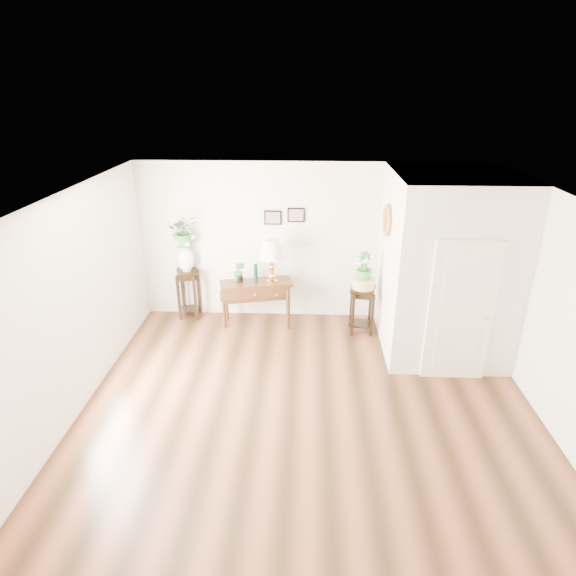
# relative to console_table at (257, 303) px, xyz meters

# --- Properties ---
(floor) EXTENTS (6.00, 5.50, 0.02)m
(floor) POSITION_rel_console_table_xyz_m (0.93, -2.31, -0.41)
(floor) COLOR brown
(floor) RESTS_ON ground
(ceiling) EXTENTS (6.00, 5.50, 0.02)m
(ceiling) POSITION_rel_console_table_xyz_m (0.93, -2.31, 2.39)
(ceiling) COLOR white
(ceiling) RESTS_ON ground
(wall_back) EXTENTS (6.00, 0.02, 2.80)m
(wall_back) POSITION_rel_console_table_xyz_m (0.93, 0.44, 0.99)
(wall_back) COLOR beige
(wall_back) RESTS_ON ground
(wall_front) EXTENTS (6.00, 0.02, 2.80)m
(wall_front) POSITION_rel_console_table_xyz_m (0.93, -5.06, 0.99)
(wall_front) COLOR beige
(wall_front) RESTS_ON ground
(wall_left) EXTENTS (0.02, 5.50, 2.80)m
(wall_left) POSITION_rel_console_table_xyz_m (-2.07, -2.31, 0.99)
(wall_left) COLOR beige
(wall_left) RESTS_ON ground
(wall_right) EXTENTS (0.02, 5.50, 2.80)m
(wall_right) POSITION_rel_console_table_xyz_m (3.93, -2.31, 0.99)
(wall_right) COLOR beige
(wall_right) RESTS_ON ground
(partition) EXTENTS (1.80, 1.95, 2.80)m
(partition) POSITION_rel_console_table_xyz_m (3.03, -0.53, 0.99)
(partition) COLOR beige
(partition) RESTS_ON floor
(door) EXTENTS (0.90, 0.05, 2.10)m
(door) POSITION_rel_console_table_xyz_m (3.03, -1.53, 0.64)
(door) COLOR #E9E8CB
(door) RESTS_ON floor
(art_print_left) EXTENTS (0.30, 0.02, 0.25)m
(art_print_left) POSITION_rel_console_table_xyz_m (0.28, 0.42, 1.44)
(art_print_left) COLOR black
(art_print_left) RESTS_ON wall_back
(art_print_right) EXTENTS (0.30, 0.02, 0.25)m
(art_print_right) POSITION_rel_console_table_xyz_m (0.68, 0.42, 1.49)
(art_print_right) COLOR black
(art_print_right) RESTS_ON wall_back
(wall_ornament) EXTENTS (0.07, 0.51, 0.51)m
(wall_ornament) POSITION_rel_console_table_xyz_m (2.09, -0.41, 1.64)
(wall_ornament) COLOR #A97031
(wall_ornament) RESTS_ON partition
(console_table) EXTENTS (1.29, 0.67, 0.82)m
(console_table) POSITION_rel_console_table_xyz_m (0.00, 0.00, 0.00)
(console_table) COLOR #352111
(console_table) RESTS_ON floor
(table_lamp) EXTENTS (0.54, 0.54, 0.77)m
(table_lamp) POSITION_rel_console_table_xyz_m (0.28, 0.00, 0.76)
(table_lamp) COLOR gold
(table_lamp) RESTS_ON console_table
(green_vase) EXTENTS (0.07, 0.07, 0.32)m
(green_vase) POSITION_rel_console_table_xyz_m (0.00, 0.00, 0.58)
(green_vase) COLOR black
(green_vase) RESTS_ON console_table
(potted_plant) EXTENTS (0.23, 0.20, 0.36)m
(potted_plant) POSITION_rel_console_table_xyz_m (-0.28, 0.00, 0.59)
(potted_plant) COLOR #398438
(potted_plant) RESTS_ON console_table
(plant_stand_a) EXTENTS (0.45, 0.45, 0.91)m
(plant_stand_a) POSITION_rel_console_table_xyz_m (-1.26, 0.26, 0.05)
(plant_stand_a) COLOR black
(plant_stand_a) RESTS_ON floor
(porcelain_vase) EXTENTS (0.38, 0.38, 0.50)m
(porcelain_vase) POSITION_rel_console_table_xyz_m (-1.26, 0.26, 0.73)
(porcelain_vase) COLOR white
(porcelain_vase) RESTS_ON plant_stand_a
(lily_arrangement) EXTENTS (0.63, 0.59, 0.56)m
(lily_arrangement) POSITION_rel_console_table_xyz_m (-1.26, 0.26, 1.18)
(lily_arrangement) COLOR #398438
(lily_arrangement) RESTS_ON porcelain_vase
(plant_stand_b) EXTENTS (0.47, 0.47, 0.82)m
(plant_stand_b) POSITION_rel_console_table_xyz_m (1.83, -0.18, -0.00)
(plant_stand_b) COLOR black
(plant_stand_b) RESTS_ON floor
(ceramic_bowl) EXTENTS (0.47, 0.47, 0.17)m
(ceramic_bowl) POSITION_rel_console_table_xyz_m (1.83, -0.18, 0.49)
(ceramic_bowl) COLOR beige
(ceramic_bowl) RESTS_ON plant_stand_b
(narcissus) EXTENTS (0.35, 0.35, 0.50)m
(narcissus) POSITION_rel_console_table_xyz_m (1.83, -0.18, 0.78)
(narcissus) COLOR #398438
(narcissus) RESTS_ON ceramic_bowl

